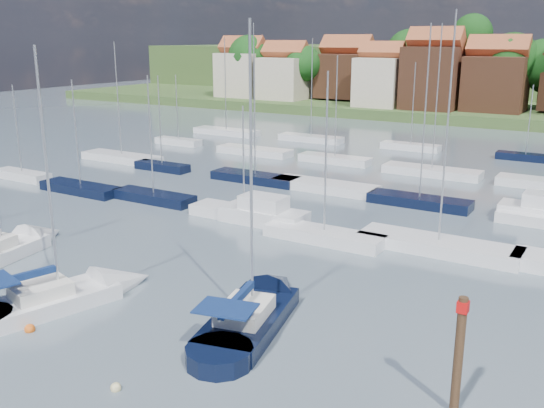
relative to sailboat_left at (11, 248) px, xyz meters
The scene contains 9 objects.
ground 38.19m from the sailboat_left, 64.84° to the left, with size 260.00×260.00×0.00m, color #45535E.
sailboat_left is the anchor object (origin of this frame).
sailboat_centre 10.20m from the sailboat_left, 18.34° to the right, with size 5.82×11.30×14.88m.
sailboat_navy 19.33m from the sailboat_left, ahead, with size 5.55×12.06×16.16m.
timber_piling 30.43m from the sailboat_left, ahead, with size 0.40×0.40×7.06m.
buoy_c 12.50m from the sailboat_left, 32.54° to the right, with size 0.53×0.53×0.53m, color #D85914.
buoy_d 19.81m from the sailboat_left, 24.80° to the right, with size 0.45×0.45×0.45m, color beige.
buoy_e 17.78m from the sailboat_left, ahead, with size 0.46×0.46×0.46m, color beige.
marina_field 34.81m from the sailboat_left, 58.59° to the left, with size 79.62×41.41×15.93m.
Camera 1 is at (18.63, -18.39, 13.99)m, focal length 40.00 mm.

